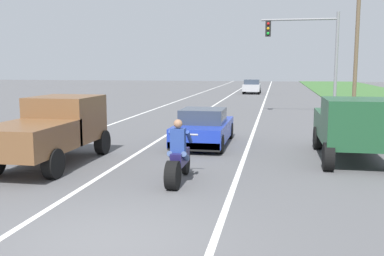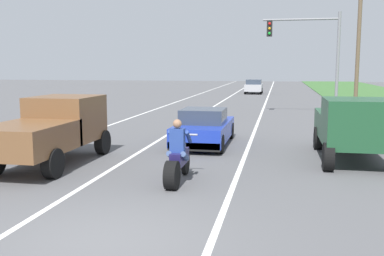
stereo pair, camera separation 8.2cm
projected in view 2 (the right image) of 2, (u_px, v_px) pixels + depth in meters
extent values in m
plane|color=#565659|center=(103.00, 242.00, 7.47)|extent=(160.00, 160.00, 0.00)
cube|color=white|center=(145.00, 113.00, 27.94)|extent=(0.14, 120.00, 0.01)
cube|color=white|center=(261.00, 115.00, 26.57)|extent=(0.14, 120.00, 0.01)
cube|color=white|center=(201.00, 114.00, 27.25)|extent=(0.14, 120.00, 0.01)
cylinder|color=black|center=(172.00, 175.00, 10.59)|extent=(0.28, 0.69, 0.69)
cylinder|color=black|center=(185.00, 163.00, 12.10)|extent=(0.12, 0.63, 0.63)
cube|color=#1E194C|center=(179.00, 157.00, 11.35)|extent=(0.28, 1.10, 0.36)
cylinder|color=#B2B2B7|center=(185.00, 150.00, 11.97)|extent=(0.08, 0.36, 0.73)
cylinder|color=#A5A5AA|center=(185.00, 134.00, 11.89)|extent=(0.70, 0.05, 0.05)
cube|color=navy|center=(177.00, 140.00, 11.06)|extent=(0.36, 0.24, 0.60)
sphere|color=#9E7051|center=(177.00, 124.00, 11.00)|extent=(0.22, 0.22, 0.22)
cylinder|color=#384C7A|center=(171.00, 156.00, 11.18)|extent=(0.14, 0.47, 0.32)
cylinder|color=navy|center=(172.00, 136.00, 11.39)|extent=(0.10, 0.51, 0.40)
cylinder|color=#384C7A|center=(185.00, 156.00, 11.11)|extent=(0.14, 0.47, 0.32)
cylinder|color=navy|center=(188.00, 137.00, 11.31)|extent=(0.10, 0.51, 0.40)
cube|color=#1E38B2|center=(204.00, 131.00, 16.63)|extent=(1.80, 4.30, 0.64)
cube|color=#333D4C|center=(203.00, 116.00, 16.36)|extent=(1.56, 1.70, 0.52)
cube|color=black|center=(194.00, 147.00, 14.67)|extent=(1.76, 0.20, 0.28)
cylinder|color=black|center=(192.00, 130.00, 18.37)|extent=(0.24, 0.64, 0.64)
cylinder|color=black|center=(230.00, 131.00, 18.06)|extent=(0.24, 0.64, 0.64)
cylinder|color=black|center=(174.00, 143.00, 15.26)|extent=(0.24, 0.64, 0.64)
cylinder|color=black|center=(220.00, 144.00, 14.95)|extent=(0.24, 0.64, 0.64)
cube|color=brown|center=(66.00, 118.00, 14.14)|extent=(1.90, 2.10, 1.40)
cube|color=#333D4C|center=(71.00, 105.00, 14.42)|extent=(1.67, 0.29, 0.57)
cube|color=brown|center=(28.00, 139.00, 11.99)|extent=(1.90, 2.70, 0.80)
cylinder|color=black|center=(55.00, 140.00, 15.20)|extent=(0.28, 0.80, 0.80)
cylinder|color=black|center=(103.00, 142.00, 14.87)|extent=(0.28, 0.80, 0.80)
cylinder|color=black|center=(53.00, 163.00, 11.61)|extent=(0.28, 0.80, 0.80)
cube|color=#1E4C2D|center=(358.00, 123.00, 12.94)|extent=(1.90, 2.10, 1.40)
cube|color=#333D4C|center=(361.00, 111.00, 12.54)|extent=(1.67, 0.29, 0.57)
cube|color=#1E4C2D|center=(346.00, 124.00, 15.16)|extent=(1.90, 2.70, 0.80)
cylinder|color=black|center=(328.00, 157.00, 12.45)|extent=(0.28, 0.80, 0.80)
cylinder|color=black|center=(370.00, 140.00, 15.37)|extent=(0.28, 0.80, 0.80)
cylinder|color=black|center=(318.00, 138.00, 15.70)|extent=(0.28, 0.80, 0.80)
cylinder|color=gray|center=(338.00, 65.00, 25.68)|extent=(0.18, 0.18, 6.00)
cylinder|color=gray|center=(301.00, 19.00, 25.74)|extent=(4.33, 0.12, 0.12)
cube|color=black|center=(270.00, 29.00, 26.14)|extent=(0.32, 0.24, 0.90)
sphere|color=red|center=(270.00, 24.00, 25.97)|extent=(0.16, 0.16, 0.16)
sphere|color=orange|center=(269.00, 29.00, 26.01)|extent=(0.16, 0.16, 0.16)
sphere|color=green|center=(269.00, 33.00, 26.04)|extent=(0.16, 0.16, 0.16)
cylinder|color=brown|center=(358.00, 45.00, 27.11)|extent=(0.24, 0.24, 8.41)
cube|color=#B2B2B7|center=(254.00, 87.00, 47.46)|extent=(1.76, 4.00, 0.70)
cube|color=#333D4C|center=(254.00, 82.00, 47.18)|extent=(1.56, 2.00, 0.50)
cylinder|color=black|center=(247.00, 90.00, 49.02)|extent=(0.20, 0.60, 0.60)
cylinder|color=black|center=(262.00, 90.00, 48.72)|extent=(0.20, 0.60, 0.60)
cylinder|color=black|center=(245.00, 91.00, 46.30)|extent=(0.20, 0.60, 0.60)
cylinder|color=black|center=(261.00, 92.00, 46.00)|extent=(0.20, 0.60, 0.60)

